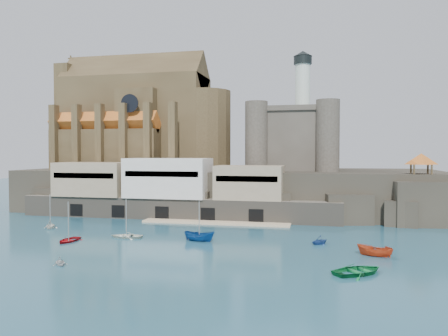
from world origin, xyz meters
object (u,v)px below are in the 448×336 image
Objects in this scene: pavilion at (421,160)px; boat_1 at (60,265)px; church at (142,123)px; boat_0 at (69,241)px; boat_2 at (199,241)px; castle_keep at (294,136)px.

boat_1 is at bearing -139.53° from pavilion.
church is at bearing 166.52° from pavilion.
boat_0 is 20.95m from boat_2.
pavilion is 1.28× the size of boat_0.
castle_keep reaches higher than boat_2.
church reaches higher than boat_2.
boat_1 is at bearing -60.38° from boat_0.
boat_0 is (-58.74, -30.51, -12.73)m from pavilion.
boat_2 is (20.37, 4.89, 0.00)m from boat_0.
church is 51.90m from boat_0.
castle_keep reaches higher than boat_0.
pavilion is at bearing -49.28° from boat_2.
boat_2 is (-12.44, -40.70, -18.31)m from castle_keep.
castle_keep is 5.65× the size of boat_2.
church is 9.43× the size of boat_0.
boat_2 is at bearing -107.00° from castle_keep.
castle_keep is 11.30× the size of boat_1.
boat_1 is 22.51m from boat_2.
boat_2 is at bearing -146.27° from pavilion.
boat_1 is (14.66, -59.77, -22.13)m from church.
church reaches higher than boat_0.
church is at bearing 59.96° from boat_1.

